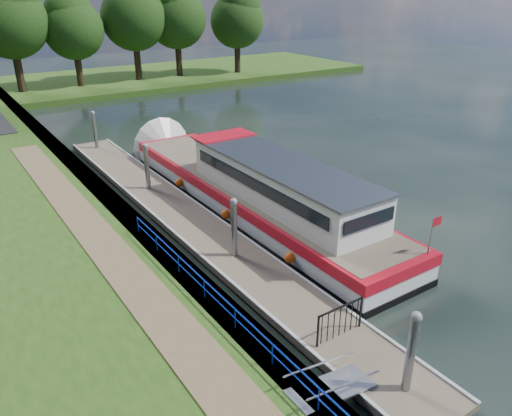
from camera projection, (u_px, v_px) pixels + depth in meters
ground at (390, 388)px, 14.34m from camera, size 160.00×160.00×0.00m
bank_edge at (120, 215)px, 24.25m from camera, size 1.10×90.00×0.78m
far_bank at (129, 79)px, 59.71m from camera, size 60.00×18.00×0.60m
footpath at (137, 285)px, 17.84m from camera, size 1.60×40.00×0.05m
blue_fence at (253, 330)px, 14.68m from camera, size 0.04×18.04×0.72m
pontoon at (186, 221)px, 24.12m from camera, size 2.50×30.00×0.56m
mooring_piles at (185, 200)px, 23.67m from camera, size 0.30×27.30×3.55m
gangway at (331, 387)px, 13.53m from camera, size 2.58×1.00×0.92m
gate_panel at (340, 317)px, 15.54m from camera, size 1.85×0.05×1.15m
barge at (247, 187)px, 25.66m from camera, size 4.36×21.15×4.78m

